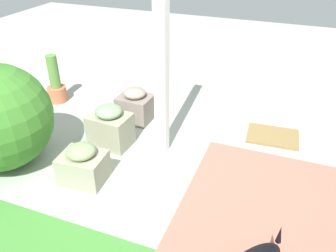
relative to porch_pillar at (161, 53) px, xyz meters
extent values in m
plane|color=#A0A89D|center=(-0.17, 0.21, -1.07)|extent=(12.00, 12.00, 0.00)
cube|color=#A26351|center=(-1.34, 0.87, -1.06)|extent=(1.80, 2.40, 0.02)
cube|color=white|center=(0.00, 0.00, 0.00)|extent=(0.11, 0.11, 2.14)
cube|color=slate|center=(0.55, -0.50, -0.92)|extent=(0.40, 0.34, 0.31)
ellipsoid|color=gray|center=(0.55, -0.50, -0.71)|extent=(0.27, 0.27, 0.12)
cube|color=gray|center=(0.56, 0.08, -0.89)|extent=(0.44, 0.35, 0.36)
ellipsoid|color=gray|center=(0.56, 0.08, -0.67)|extent=(0.28, 0.28, 0.13)
cube|color=gray|center=(0.50, 0.70, -0.93)|extent=(0.42, 0.35, 0.28)
ellipsoid|color=gray|center=(0.50, 0.70, -0.74)|extent=(0.27, 0.27, 0.12)
cylinder|color=#BA6342|center=(1.74, -0.58, -0.97)|extent=(0.25, 0.25, 0.20)
cylinder|color=#56853A|center=(1.74, -0.58, -0.65)|extent=(0.13, 0.13, 0.44)
cone|color=black|center=(-1.25, 1.13, -0.66)|extent=(0.04, 0.04, 0.14)
cube|color=olive|center=(-1.06, -0.69, -1.05)|extent=(0.59, 0.45, 0.03)
camera|label=1|loc=(-1.15, 2.80, 1.05)|focal=37.22mm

